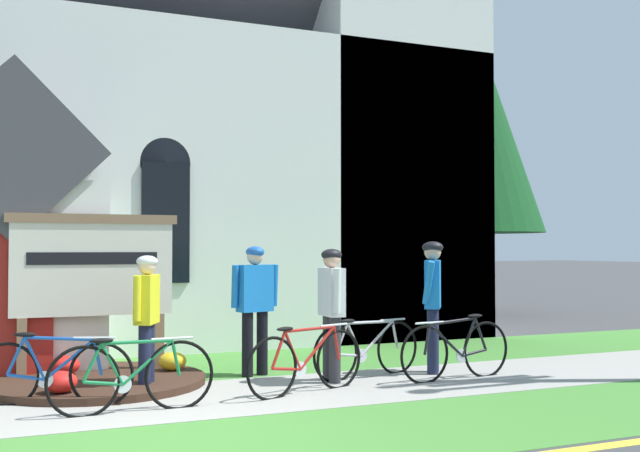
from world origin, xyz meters
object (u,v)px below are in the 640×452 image
Objects in this scene: bicycle_white at (132,376)px; roadside_conifer at (467,116)px; church_sign at (93,270)px; cyclist_in_green_jersey at (255,299)px; cyclist_in_yellow_jersey at (332,304)px; bicycle_silver at (367,349)px; bicycle_black at (456,350)px; bicycle_red at (306,361)px; cyclist_in_blue_jersey at (433,295)px; cyclist_in_orange_jersey at (147,312)px; bicycle_yellow at (54,372)px.

bicycle_white is 13.70m from roadside_conifer.
church_sign is 2.46m from bicycle_white.
cyclist_in_yellow_jersey is at bearing -47.81° from cyclist_in_green_jersey.
roadside_conifer is (6.62, 7.35, 4.71)m from bicycle_silver.
bicycle_black is at bearing -29.84° from cyclist_in_green_jersey.
bicycle_black is at bearing 2.39° from bicycle_red.
church_sign is at bearing 159.21° from bicycle_silver.
cyclist_in_blue_jersey is 2.41m from cyclist_in_green_jersey.
bicycle_black is 0.22× the size of roadside_conifer.
cyclist_in_green_jersey is 1.61m from cyclist_in_orange_jersey.
church_sign is at bearing -148.59° from roadside_conifer.
bicycle_red is 1.03m from cyclist_in_yellow_jersey.
cyclist_in_orange_jersey reaches higher than bicycle_yellow.
roadside_conifer is (5.66, 7.44, 4.01)m from cyclist_in_blue_jersey.
cyclist_in_orange_jersey reaches higher than bicycle_white.
bicycle_red is 1.99m from cyclist_in_orange_jersey.
bicycle_black is 1.08× the size of cyclist_in_orange_jersey.
church_sign is 1.34× the size of cyclist_in_orange_jersey.
cyclist_in_yellow_jersey is (3.35, 0.14, 0.63)m from bicycle_yellow.
bicycle_yellow is 4.94m from cyclist_in_blue_jersey.
cyclist_in_blue_jersey is (-0.02, 0.54, 0.68)m from bicycle_black.
church_sign is 2.14m from cyclist_in_green_jersey.
bicycle_black is 0.98× the size of cyclist_in_blue_jersey.
church_sign is 12.23m from roadside_conifer.
roadside_conifer is (5.64, 7.98, 4.70)m from bicycle_black.
cyclist_in_green_jersey is 11.13m from roadside_conifer.
bicycle_yellow is 0.93× the size of bicycle_white.
bicycle_yellow is 0.89× the size of cyclist_in_blue_jersey.
bicycle_white is at bearing -86.59° from church_sign.
bicycle_black is at bearing -88.16° from cyclist_in_blue_jersey.
bicycle_yellow is 3.93m from bicycle_silver.
bicycle_silver is 1.00× the size of bicycle_black.
bicycle_yellow is 0.93× the size of cyclist_in_green_jersey.
bicycle_white is 1.32m from cyclist_in_orange_jersey.
cyclist_in_green_jersey is at bearing 20.31° from bicycle_yellow.
church_sign reaches higher than cyclist_in_yellow_jersey.
bicycle_red is at bearing -135.22° from cyclist_in_yellow_jersey.
cyclist_in_blue_jersey reaches higher than bicycle_yellow.
cyclist_in_blue_jersey is 10.17m from roadside_conifer.
bicycle_red is 12.16m from roadside_conifer.
bicycle_silver is 1.04× the size of cyclist_in_yellow_jersey.
roadside_conifer is (7.94, 6.66, 4.06)m from cyclist_in_green_jersey.
roadside_conifer reaches higher than cyclist_in_green_jersey.
cyclist_in_green_jersey is at bearing 161.16° from cyclist_in_blue_jersey.
cyclist_in_yellow_jersey is at bearing -26.95° from church_sign.
bicycle_white is at bearing -43.71° from bicycle_yellow.
cyclist_in_yellow_jersey is 0.21× the size of roadside_conifer.
cyclist_in_yellow_jersey is at bearing -166.46° from bicycle_silver.
cyclist_in_blue_jersey is 0.22× the size of roadside_conifer.
church_sign reaches higher than bicycle_white.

